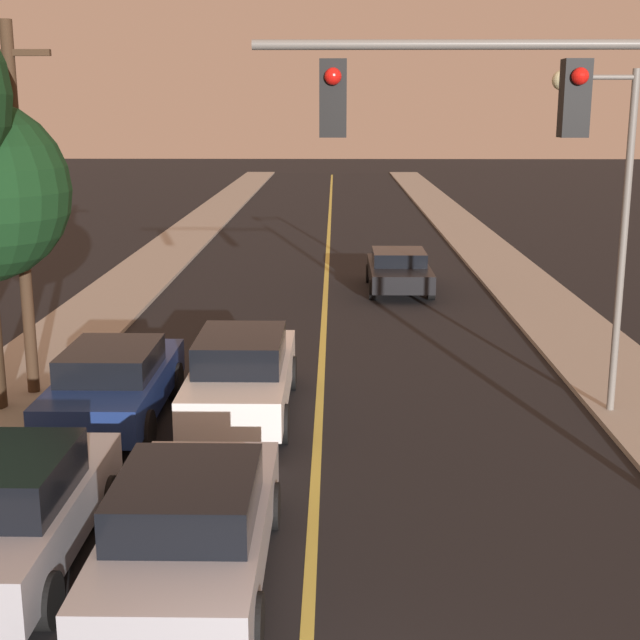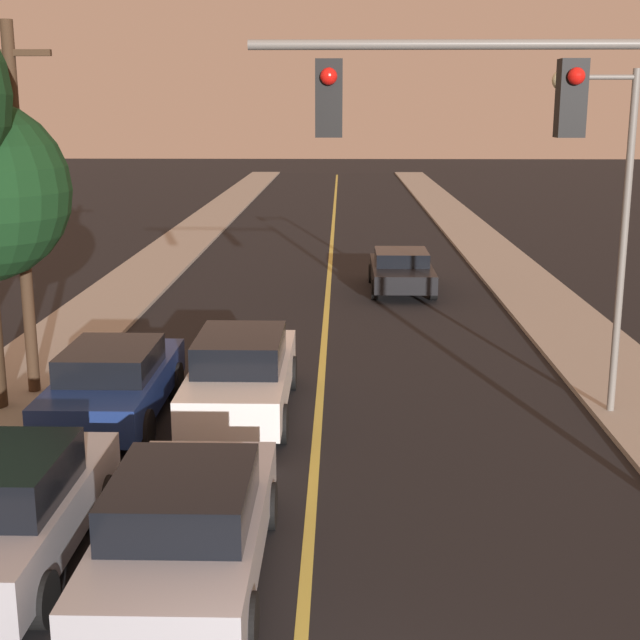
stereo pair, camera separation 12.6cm
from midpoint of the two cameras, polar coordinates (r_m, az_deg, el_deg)
The scene contains 11 objects.
road_surface at distance 42.47m, azimuth 0.90°, elevation 5.61°, with size 10.48×80.00×0.01m.
sidewalk_left at distance 43.01m, azimuth -7.83°, elevation 5.66°, with size 2.50×80.00×0.12m.
sidewalk_right at distance 42.90m, azimuth 9.64°, elevation 5.58°, with size 2.50×80.00×0.12m.
car_near_lane_front at distance 11.31m, azimuth -8.27°, elevation -12.88°, with size 2.00×4.68×1.49m.
car_near_lane_second at distance 17.07m, azimuth -4.82°, elevation -3.38°, with size 1.92×5.00×1.63m.
car_outer_lane_front at distance 12.14m, azimuth -19.05°, elevation -11.37°, with size 1.88×4.36×1.60m.
car_outer_lane_second at distance 16.95m, azimuth -12.82°, elevation -3.90°, with size 1.93×4.64×1.52m.
car_far_oncoming at distance 28.84m, azimuth 5.35°, elevation 3.21°, with size 2.02×4.46×1.29m.
traffic_signal_mast at distance 11.33m, azimuth 18.16°, elevation 8.47°, with size 6.42×0.42×6.60m.
streetlamp_right at distance 17.10m, azimuth 18.07°, elevation 7.60°, with size 1.55×0.36×6.31m.
utility_pole_left at distance 18.42m, azimuth -18.43°, elevation 6.96°, with size 1.60×0.24×7.24m.
Camera 2 is at (0.42, -6.07, 5.74)m, focal length 50.00 mm.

